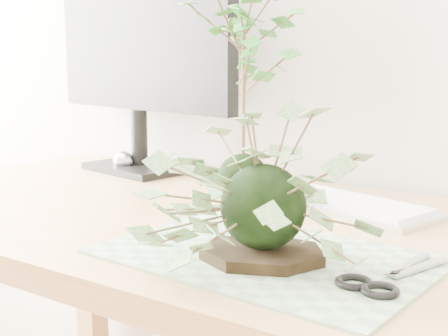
{
  "coord_description": "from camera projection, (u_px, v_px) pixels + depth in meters",
  "views": [
    {
      "loc": [
        0.52,
        0.39,
        1.0
      ],
      "look_at": [
        0.0,
        1.14,
        0.84
      ],
      "focal_mm": 50.0,
      "sensor_mm": 36.0,
      "label": 1
    }
  ],
  "objects": [
    {
      "name": "desk",
      "position": [
        273.0,
        276.0,
        1.01
      ],
      "size": [
        1.6,
        0.7,
        0.74
      ],
      "color": "tan",
      "rests_on": "ground_plane"
    },
    {
      "name": "monitor",
      "position": [
        140.0,
        42.0,
        1.42
      ],
      "size": [
        0.58,
        0.21,
        0.51
      ],
      "rotation": [
        0.0,
        0.0,
        -0.17
      ],
      "color": "black",
      "rests_on": "desk"
    },
    {
      "name": "stone_dish",
      "position": [
        263.0,
        254.0,
        0.81
      ],
      "size": [
        0.22,
        0.22,
        0.01
      ],
      "primitive_type": "cylinder",
      "rotation": [
        0.0,
        0.0,
        0.41
      ],
      "color": "black",
      "rests_on": "cutting_mat"
    },
    {
      "name": "ivy_kokedama",
      "position": [
        264.0,
        167.0,
        0.79
      ],
      "size": [
        0.33,
        0.33,
        0.22
      ],
      "rotation": [
        0.0,
        0.0,
        0.06
      ],
      "color": "black",
      "rests_on": "stone_dish"
    },
    {
      "name": "cutting_mat",
      "position": [
        266.0,
        256.0,
        0.83
      ],
      "size": [
        0.44,
        0.31,
        0.0
      ],
      "primitive_type": "cube",
      "rotation": [
        0.0,
        0.0,
        -0.06
      ],
      "color": "gray",
      "rests_on": "desk"
    },
    {
      "name": "keyboard",
      "position": [
        316.0,
        197.0,
        1.14
      ],
      "size": [
        0.48,
        0.25,
        0.02
      ],
      "rotation": [
        0.0,
        0.0,
        -0.26
      ],
      "color": "silver",
      "rests_on": "desk"
    },
    {
      "name": "foil_ball",
      "position": [
        123.0,
        161.0,
        1.44
      ],
      "size": [
        0.05,
        0.05,
        0.05
      ],
      "primitive_type": "sphere",
      "color": "silver",
      "rests_on": "desk"
    },
    {
      "name": "scissors",
      "position": [
        383.0,
        282.0,
        0.71
      ],
      "size": [
        0.09,
        0.18,
        0.01
      ],
      "rotation": [
        0.0,
        0.0,
        -0.22
      ],
      "color": "#99999E",
      "rests_on": "cutting_mat"
    },
    {
      "name": "maple_kokedama",
      "position": [
        244.0,
        50.0,
        1.07
      ],
      "size": [
        0.24,
        0.24,
        0.39
      ],
      "rotation": [
        0.0,
        0.0,
        0.15
      ],
      "color": "black",
      "rests_on": "desk"
    }
  ]
}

